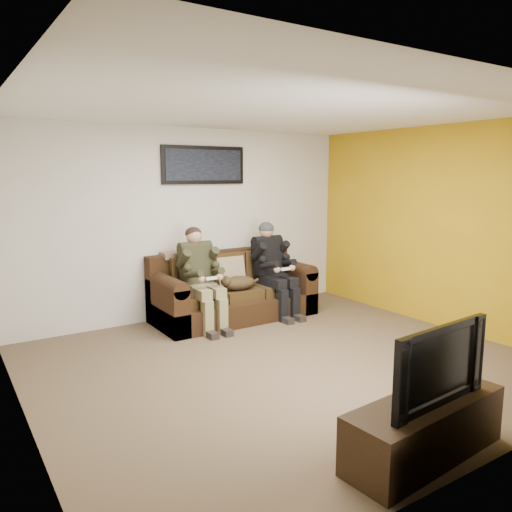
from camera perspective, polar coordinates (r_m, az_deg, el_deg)
floor at (r=5.40m, az=3.43°, el=-12.14°), size 5.00×5.00×0.00m
ceiling at (r=5.07m, az=3.72°, el=16.40°), size 5.00×5.00×0.00m
wall_back at (r=7.00m, az=-7.47°, el=3.71°), size 5.00×0.00×5.00m
wall_front at (r=3.55m, az=25.71°, el=-2.54°), size 5.00×0.00×5.00m
wall_left at (r=4.12m, az=-25.62°, el=-1.00°), size 0.00×4.50×4.50m
wall_right at (r=6.85m, az=20.66°, el=3.07°), size 0.00×4.50×4.50m
accent_wall_right at (r=6.84m, az=20.61°, el=3.07°), size 0.00×4.50×4.50m
sofa at (r=6.97m, az=-2.82°, el=-4.24°), size 2.21×0.95×0.90m
throw_pillow at (r=6.94m, az=-3.01°, el=-1.75°), size 0.42×0.20×0.42m
throw_blanket at (r=6.81m, az=-8.92°, el=0.16°), size 0.45×0.22×0.08m
person_left at (r=6.47m, az=-6.39°, el=-1.83°), size 0.51×0.87×1.30m
person_right at (r=7.04m, az=1.92°, el=-0.84°), size 0.51×0.86×1.31m
cat at (r=6.68m, az=-2.09°, el=-3.07°), size 0.66×0.26×0.24m
framed_poster at (r=7.02m, az=-5.98°, el=10.29°), size 1.25×0.05×0.52m
tv_stand at (r=3.89m, az=18.73°, el=-18.18°), size 1.36×0.53×0.42m
television at (r=3.69m, az=19.13°, el=-11.37°), size 0.99×0.20×0.57m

